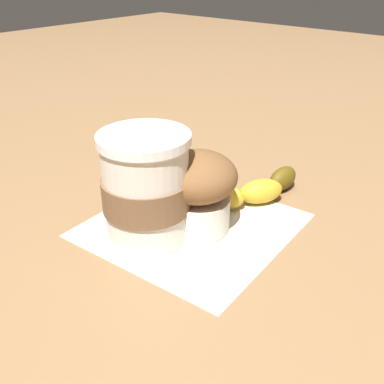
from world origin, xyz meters
name	(u,v)px	position (x,y,z in m)	size (l,w,h in m)	color
ground_plane	(192,225)	(0.00, 0.00, 0.00)	(3.00, 3.00, 0.00)	#936D47
paper_napkin	(192,225)	(0.00, 0.00, 0.00)	(0.21, 0.21, 0.00)	beige
coffee_cup	(146,188)	(-0.05, 0.02, 0.06)	(0.10, 0.10, 0.12)	silver
muffin	(196,190)	(0.00, -0.01, 0.05)	(0.09, 0.09, 0.09)	white
banana	(257,189)	(0.10, -0.02, 0.02)	(0.14, 0.08, 0.03)	gold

